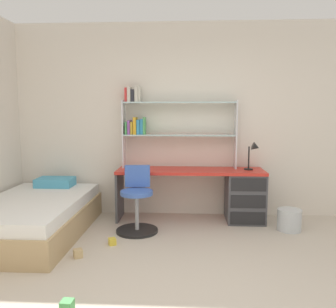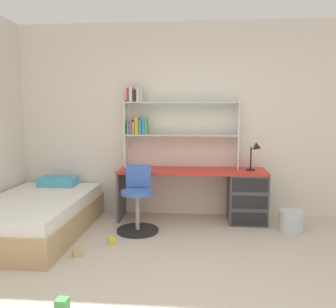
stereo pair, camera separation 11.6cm
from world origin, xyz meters
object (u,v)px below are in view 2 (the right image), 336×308
at_px(desk, 231,192).
at_px(desk_lamp, 256,152).
at_px(bed_platform, 36,215).
at_px(waste_bin, 291,221).
at_px(toy_block_yellow_1, 112,241).
at_px(toy_block_natural_0, 77,252).
at_px(bookshelf_hutch, 163,120).
at_px(swivel_chair, 138,205).
at_px(toy_block_green_2, 62,304).

bearing_deg(desk, desk_lamp, -2.55).
xyz_separation_m(desk_lamp, bed_platform, (-2.75, -0.67, -0.74)).
relative_size(waste_bin, toy_block_yellow_1, 3.84).
bearing_deg(toy_block_natural_0, bookshelf_hutch, 62.67).
xyz_separation_m(bed_platform, waste_bin, (3.14, 0.32, -0.09)).
bearing_deg(desk, bed_platform, -164.22).
bearing_deg(desk_lamp, swivel_chair, -162.55).
bearing_deg(swivel_chair, toy_block_yellow_1, -114.61).
xyz_separation_m(swivel_chair, toy_block_green_2, (-0.27, -1.76, -0.28)).
bearing_deg(bed_platform, waste_bin, 5.88).
height_order(desk_lamp, bed_platform, desk_lamp).
xyz_separation_m(bookshelf_hutch, toy_block_green_2, (-0.53, -2.40, -1.33)).
xyz_separation_m(bookshelf_hutch, desk_lamp, (1.25, -0.16, -0.41)).
bearing_deg(toy_block_natural_0, toy_block_yellow_1, 51.48).
bearing_deg(bookshelf_hutch, desk, -9.01).
relative_size(desk, toy_block_yellow_1, 25.82).
distance_m(desk_lamp, toy_block_yellow_1, 2.17).
height_order(desk, toy_block_green_2, desk).
relative_size(desk_lamp, bed_platform, 0.20).
bearing_deg(bookshelf_hutch, toy_block_green_2, -102.40).
bearing_deg(desk, waste_bin, -26.87).
height_order(bed_platform, toy_block_green_2, bed_platform).
relative_size(desk, bed_platform, 1.03).
distance_m(toy_block_natural_0, toy_block_yellow_1, 0.44).
height_order(desk_lamp, toy_block_yellow_1, desk_lamp).
xyz_separation_m(bed_platform, toy_block_yellow_1, (1.02, -0.27, -0.19)).
bearing_deg(toy_block_green_2, bookshelf_hutch, 77.60).
relative_size(bookshelf_hutch, swivel_chair, 1.94).
bearing_deg(toy_block_yellow_1, waste_bin, 15.67).
height_order(desk_lamp, swivel_chair, desk_lamp).
distance_m(bed_platform, toy_block_yellow_1, 1.07).
relative_size(bookshelf_hutch, desk_lamp, 4.12).
height_order(desk_lamp, toy_block_natural_0, desk_lamp).
relative_size(bookshelf_hutch, bed_platform, 0.82).
distance_m(bookshelf_hutch, toy_block_green_2, 2.79).
relative_size(desk_lamp, toy_block_green_2, 4.35).
distance_m(desk, bed_platform, 2.53).
xyz_separation_m(bed_platform, toy_block_natural_0, (0.74, -0.62, -0.18)).
bearing_deg(toy_block_natural_0, desk, 37.75).
bearing_deg(desk_lamp, toy_block_green_2, -128.52).
relative_size(desk, waste_bin, 6.72).
height_order(bookshelf_hutch, toy_block_yellow_1, bookshelf_hutch).
bearing_deg(waste_bin, toy_block_green_2, -139.02).
relative_size(desk, bookshelf_hutch, 1.26).
relative_size(bed_platform, toy_block_green_2, 21.95).
distance_m(desk_lamp, waste_bin, 0.98).
bearing_deg(bookshelf_hutch, toy_block_yellow_1, -113.22).
height_order(desk, toy_block_natural_0, desk).
bearing_deg(waste_bin, bed_platform, -174.12).
bearing_deg(swivel_chair, desk_lamp, 17.45).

